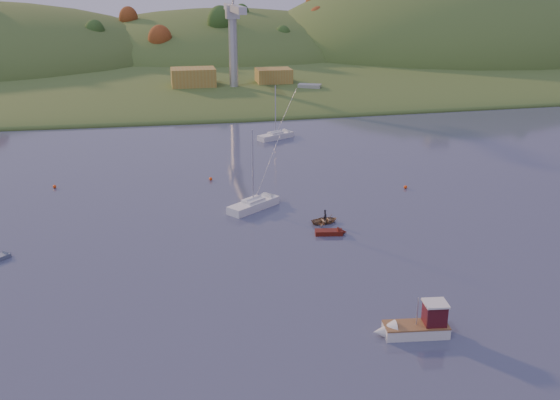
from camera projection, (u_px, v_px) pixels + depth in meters
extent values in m
plane|color=#333A53|center=(415.00, 373.00, 47.76)|extent=(500.00, 500.00, 0.00)
cube|color=#375421|center=(195.00, 51.00, 260.13)|extent=(620.00, 220.00, 1.50)
ellipsoid|color=#375421|center=(210.00, 73.00, 200.11)|extent=(640.00, 150.00, 7.00)
ellipsoid|color=#375421|center=(224.00, 56.00, 243.54)|extent=(140.00, 120.00, 36.00)
ellipsoid|color=#375421|center=(443.00, 55.00, 245.67)|extent=(150.00, 130.00, 60.00)
cube|color=slate|center=(245.00, 91.00, 160.94)|extent=(42.00, 16.00, 2.40)
cube|color=#A37E36|center=(193.00, 78.00, 158.22)|extent=(11.00, 8.00, 4.80)
cube|color=#A37E36|center=(274.00, 76.00, 163.22)|extent=(9.00, 7.00, 4.00)
cylinder|color=#B7B7BC|center=(233.00, 52.00, 155.12)|extent=(2.20, 2.20, 18.00)
cube|color=#B7B7BC|center=(232.00, 12.00, 151.94)|extent=(3.20, 3.20, 3.20)
cube|color=#B7B7BC|center=(237.00, 9.00, 143.29)|extent=(1.80, 18.00, 1.60)
cube|color=#B7B7BC|center=(230.00, 7.00, 156.22)|extent=(1.80, 10.00, 1.60)
cube|color=silver|center=(416.00, 330.00, 52.62)|extent=(5.60, 2.55, 0.97)
cone|color=silver|center=(384.00, 332.00, 52.40)|extent=(2.10, 2.15, 1.95)
cube|color=brown|center=(416.00, 325.00, 52.45)|extent=(5.60, 2.60, 0.13)
cube|color=#471017|center=(435.00, 314.00, 52.26)|extent=(1.91, 1.81, 1.95)
cube|color=silver|center=(436.00, 303.00, 51.91)|extent=(2.15, 2.05, 0.16)
cylinder|color=silver|center=(417.00, 312.00, 52.02)|extent=(0.10, 0.10, 2.60)
cube|color=white|center=(253.00, 205.00, 81.56)|extent=(7.48, 6.40, 1.05)
cube|color=white|center=(253.00, 201.00, 81.36)|extent=(3.32, 3.09, 0.67)
cylinder|color=silver|center=(253.00, 166.00, 79.78)|extent=(0.18, 0.18, 9.54)
cylinder|color=silver|center=(253.00, 199.00, 81.28)|extent=(2.52, 1.92, 0.12)
cylinder|color=white|center=(253.00, 199.00, 81.25)|extent=(2.36, 1.89, 0.36)
cube|color=white|center=(276.00, 136.00, 117.49)|extent=(7.39, 5.37, 0.99)
cube|color=white|center=(275.00, 133.00, 117.31)|extent=(3.16, 2.73, 0.63)
cylinder|color=silver|center=(275.00, 110.00, 115.81)|extent=(0.18, 0.18, 9.04)
cylinder|color=silver|center=(275.00, 132.00, 117.22)|extent=(2.60, 1.49, 0.12)
cylinder|color=white|center=(275.00, 132.00, 117.19)|extent=(2.39, 1.53, 0.36)
imported|color=#977653|center=(325.00, 220.00, 76.97)|extent=(3.74, 2.98, 0.69)
imported|color=black|center=(325.00, 217.00, 76.83)|extent=(0.45, 0.60, 1.50)
cube|color=#55140C|center=(329.00, 232.00, 73.54)|extent=(3.37, 1.79, 0.53)
cone|color=#55140C|center=(342.00, 232.00, 73.59)|extent=(1.32, 1.45, 1.28)
cone|color=slate|center=(8.00, 254.00, 67.83)|extent=(1.32, 1.33, 1.05)
cube|color=slate|center=(309.00, 94.00, 158.18)|extent=(14.01, 9.71, 1.70)
cube|color=#B7B7BC|center=(310.00, 89.00, 157.71)|extent=(6.33, 4.90, 2.27)
sphere|color=#FF470D|center=(406.00, 187.00, 89.57)|extent=(0.50, 0.50, 0.50)
sphere|color=#FF470D|center=(54.00, 187.00, 89.78)|extent=(0.50, 0.50, 0.50)
sphere|color=#FF470D|center=(211.00, 179.00, 93.22)|extent=(0.50, 0.50, 0.50)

